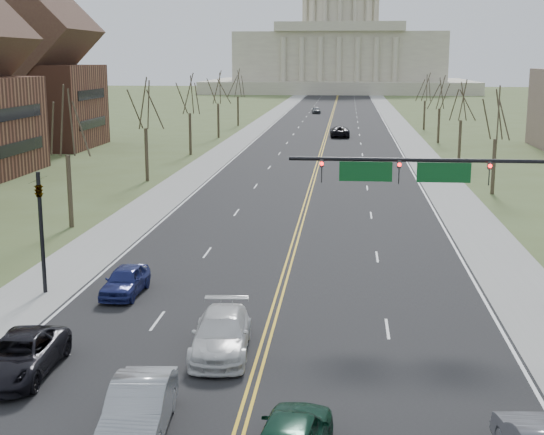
% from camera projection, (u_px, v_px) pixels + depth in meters
% --- Properties ---
extents(road, '(20.00, 380.00, 0.01)m').
position_uv_depth(road, '(329.00, 126.00, 130.08)').
color(road, black).
rests_on(road, ground).
extents(cross_road, '(120.00, 14.00, 0.01)m').
position_uv_depth(cross_road, '(260.00, 361.00, 28.80)').
color(cross_road, black).
rests_on(cross_road, ground).
extents(sidewalk_left, '(4.00, 380.00, 0.03)m').
position_uv_depth(sidewalk_left, '(260.00, 125.00, 131.23)').
color(sidewalk_left, gray).
rests_on(sidewalk_left, ground).
extents(sidewalk_right, '(4.00, 380.00, 0.03)m').
position_uv_depth(sidewalk_right, '(400.00, 126.00, 128.92)').
color(sidewalk_right, gray).
rests_on(sidewalk_right, ground).
extents(center_line, '(0.42, 380.00, 0.01)m').
position_uv_depth(center_line, '(329.00, 126.00, 130.08)').
color(center_line, gold).
rests_on(center_line, road).
extents(edge_line_left, '(0.15, 380.00, 0.01)m').
position_uv_depth(edge_line_left, '(272.00, 125.00, 131.02)').
color(edge_line_left, silver).
rests_on(edge_line_left, road).
extents(edge_line_right, '(0.15, 380.00, 0.01)m').
position_uv_depth(edge_line_right, '(386.00, 126.00, 129.13)').
color(edge_line_right, silver).
rests_on(edge_line_right, road).
extents(capitol, '(90.00, 60.00, 50.00)m').
position_uv_depth(capitol, '(340.00, 50.00, 263.41)').
color(capitol, beige).
rests_on(capitol, ground).
extents(signal_mast, '(12.12, 0.44, 7.20)m').
position_uv_depth(signal_mast, '(442.00, 183.00, 34.20)').
color(signal_mast, black).
rests_on(signal_mast, ground).
extents(signal_left, '(0.32, 0.36, 6.00)m').
position_uv_depth(signal_left, '(41.00, 219.00, 36.45)').
color(signal_left, black).
rests_on(signal_left, ground).
extents(tree_l_0, '(3.96, 3.96, 9.00)m').
position_uv_depth(tree_l_0, '(66.00, 125.00, 50.29)').
color(tree_l_0, '#322A1E').
rests_on(tree_l_0, ground).
extents(tree_r_1, '(3.74, 3.74, 8.50)m').
position_uv_depth(tree_r_1, '(497.00, 117.00, 62.96)').
color(tree_r_1, '#322A1E').
rests_on(tree_r_1, ground).
extents(tree_l_1, '(3.96, 3.96, 9.00)m').
position_uv_depth(tree_l_1, '(145.00, 107.00, 69.77)').
color(tree_l_1, '#322A1E').
rests_on(tree_l_1, ground).
extents(tree_r_2, '(3.74, 3.74, 8.50)m').
position_uv_depth(tree_r_2, '(462.00, 103.00, 82.44)').
color(tree_r_2, '#322A1E').
rests_on(tree_r_2, ground).
extents(tree_l_2, '(3.96, 3.96, 9.00)m').
position_uv_depth(tree_l_2, '(189.00, 96.00, 89.25)').
color(tree_l_2, '#322A1E').
rests_on(tree_l_2, ground).
extents(tree_r_3, '(3.74, 3.74, 8.50)m').
position_uv_depth(tree_r_3, '(440.00, 95.00, 101.91)').
color(tree_r_3, '#322A1E').
rests_on(tree_r_3, ground).
extents(tree_l_3, '(3.96, 3.96, 9.00)m').
position_uv_depth(tree_l_3, '(218.00, 89.00, 108.72)').
color(tree_l_3, '#322A1E').
rests_on(tree_l_3, ground).
extents(tree_r_4, '(3.74, 3.74, 8.50)m').
position_uv_depth(tree_r_4, '(425.00, 89.00, 121.39)').
color(tree_r_4, '#322A1E').
rests_on(tree_r_4, ground).
extents(tree_l_4, '(3.96, 3.96, 9.00)m').
position_uv_depth(tree_l_4, '(238.00, 85.00, 128.20)').
color(tree_l_4, '#322A1E').
rests_on(tree_l_4, ground).
extents(bldg_left_far, '(17.10, 14.28, 23.25)m').
position_uv_depth(bldg_left_far, '(26.00, 73.00, 96.73)').
color(bldg_left_far, brown).
rests_on(bldg_left_far, ground).
extents(car_sb_inner_lead, '(2.16, 5.14, 1.65)m').
position_uv_depth(car_sb_inner_lead, '(139.00, 409.00, 23.02)').
color(car_sb_inner_lead, '#93969A').
rests_on(car_sb_inner_lead, road).
extents(car_sb_outer_lead, '(2.59, 5.31, 1.46)m').
position_uv_depth(car_sb_outer_lead, '(19.00, 356.00, 27.37)').
color(car_sb_outer_lead, black).
rests_on(car_sb_outer_lead, road).
extents(car_sb_inner_second, '(2.55, 5.50, 1.56)m').
position_uv_depth(car_sb_inner_second, '(221.00, 334.00, 29.42)').
color(car_sb_inner_second, silver).
rests_on(car_sb_inner_second, road).
extents(car_sb_outer_second, '(1.76, 4.16, 1.40)m').
position_uv_depth(car_sb_outer_second, '(125.00, 281.00, 36.74)').
color(car_sb_outer_second, navy).
rests_on(car_sb_outer_second, road).
extents(car_far_nb, '(2.98, 5.99, 1.63)m').
position_uv_depth(car_far_nb, '(340.00, 131.00, 111.04)').
color(car_far_nb, black).
rests_on(car_far_nb, road).
extents(car_far_sb, '(2.12, 4.25, 1.39)m').
position_uv_depth(car_far_sb, '(316.00, 110.00, 158.66)').
color(car_far_sb, '#505358').
rests_on(car_far_sb, road).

